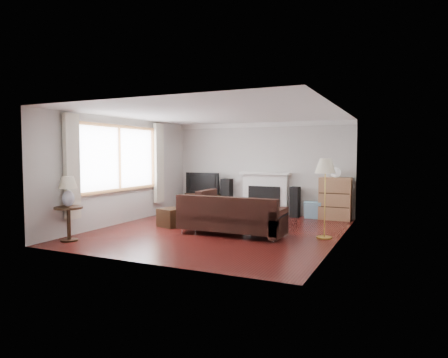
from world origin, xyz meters
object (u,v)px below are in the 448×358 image
at_px(coffee_table, 257,216).
at_px(side_table, 69,224).
at_px(floor_lamp, 325,199).
at_px(tv_stand, 204,202).
at_px(bookshelf, 335,199).
at_px(sectional_sofa, 232,216).

relative_size(coffee_table, side_table, 1.52).
bearing_deg(coffee_table, floor_lamp, -31.03).
distance_m(coffee_table, side_table, 4.14).
height_order(tv_stand, bookshelf, bookshelf).
distance_m(bookshelf, side_table, 6.22).
height_order(bookshelf, floor_lamp, floor_lamp).
bearing_deg(side_table, sectional_sofa, 35.69).
height_order(floor_lamp, side_table, floor_lamp).
xyz_separation_m(coffee_table, side_table, (-2.64, -3.19, 0.13)).
xyz_separation_m(floor_lamp, side_table, (-4.36, -2.29, -0.45)).
height_order(sectional_sofa, floor_lamp, floor_lamp).
distance_m(tv_stand, side_table, 4.59).
height_order(tv_stand, side_table, side_table).
relative_size(bookshelf, side_table, 1.62).
relative_size(coffee_table, floor_lamp, 0.64).
distance_m(sectional_sofa, coffee_table, 1.36).
height_order(sectional_sofa, side_table, sectional_sofa).
relative_size(sectional_sofa, side_table, 3.57).
bearing_deg(tv_stand, side_table, -96.44).
height_order(coffee_table, side_table, side_table).
relative_size(tv_stand, sectional_sofa, 0.44).
distance_m(sectional_sofa, side_table, 3.16).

